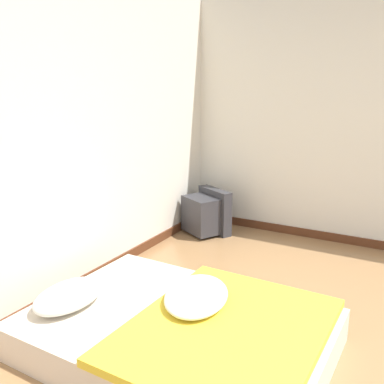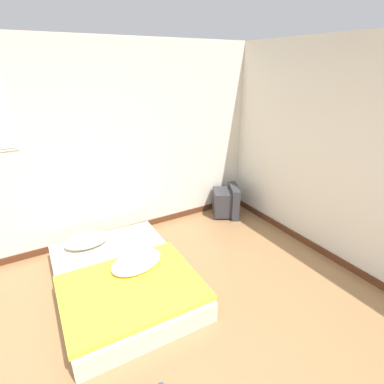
# 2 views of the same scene
# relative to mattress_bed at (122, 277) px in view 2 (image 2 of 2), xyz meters

# --- Properties ---
(wall_back) EXTENTS (7.62, 0.08, 2.60)m
(wall_back) POSITION_rel_mattress_bed_xyz_m (-0.16, 1.19, 1.15)
(wall_back) COLOR silver
(wall_back) RESTS_ON ground_plane
(mattress_bed) EXTENTS (1.36, 1.85, 0.37)m
(mattress_bed) POSITION_rel_mattress_bed_xyz_m (0.00, 0.00, 0.00)
(mattress_bed) COLOR beige
(mattress_bed) RESTS_ON ground_plane
(crt_tv) EXTENTS (0.54, 0.57, 0.50)m
(crt_tv) POSITION_rel_mattress_bed_xyz_m (2.03, 0.85, 0.09)
(crt_tv) COLOR #333338
(crt_tv) RESTS_ON ground_plane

